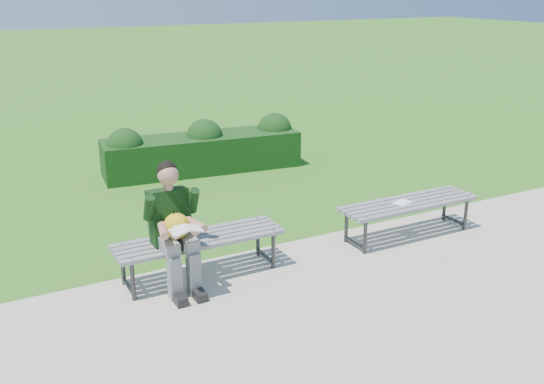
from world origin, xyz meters
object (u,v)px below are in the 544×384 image
Objects in this scene: paper_sheet at (402,203)px; bench_left at (200,242)px; hedge at (204,149)px; seated_boy at (174,224)px; bench_right at (409,206)px.

bench_left is at bearing 176.44° from paper_sheet.
hedge is 3.98m from bench_left.
hedge reaches higher than paper_sheet.
bench_right is at bearing -1.21° from seated_boy.
bench_left is 1.00× the size of bench_right.
hedge is 2.53× the size of seated_boy.
seated_boy is (-0.30, -0.10, 0.30)m from bench_left.
hedge is at bearing 105.50° from paper_sheet.
bench_right is (2.67, -0.16, 0.00)m from bench_left.
paper_sheet is at bearing -3.56° from bench_left.
bench_right is (1.17, -3.84, 0.04)m from hedge.
paper_sheet is at bearing -1.25° from seated_boy.
seated_boy is at bearing -162.03° from bench_left.
seated_boy reaches higher than paper_sheet.
seated_boy is at bearing 178.79° from bench_right.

